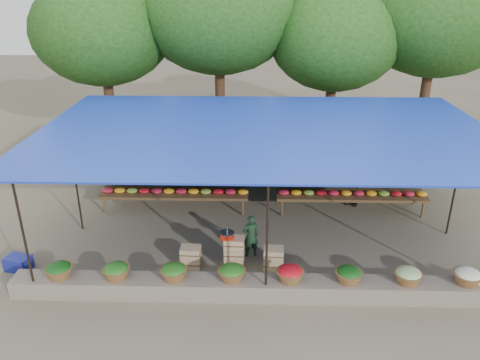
{
  "coord_description": "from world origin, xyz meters",
  "views": [
    {
      "loc": [
        -0.32,
        -10.8,
        6.15
      ],
      "look_at": [
        -0.61,
        0.2,
        1.38
      ],
      "focal_mm": 35.0,
      "sensor_mm": 36.0,
      "label": 1
    }
  ],
  "objects_px": {
    "vendor_seated": "(251,236)",
    "blue_crate_back": "(18,263)",
    "weighing_scale": "(227,235)",
    "blue_crate_front": "(101,282)",
    "crate_counter": "(233,255)"
  },
  "relations": [
    {
      "from": "vendor_seated",
      "to": "blue_crate_front",
      "type": "distance_m",
      "value": 3.5
    },
    {
      "from": "weighing_scale",
      "to": "blue_crate_back",
      "type": "height_order",
      "value": "weighing_scale"
    },
    {
      "from": "weighing_scale",
      "to": "blue_crate_back",
      "type": "xyz_separation_m",
      "value": [
        -4.78,
        -0.22,
        -0.69
      ]
    },
    {
      "from": "crate_counter",
      "to": "blue_crate_front",
      "type": "height_order",
      "value": "crate_counter"
    },
    {
      "from": "blue_crate_front",
      "to": "crate_counter",
      "type": "bearing_deg",
      "value": -2.84
    },
    {
      "from": "blue_crate_back",
      "to": "vendor_seated",
      "type": "bearing_deg",
      "value": 20.13
    },
    {
      "from": "vendor_seated",
      "to": "blue_crate_back",
      "type": "relative_size",
      "value": 2.01
    },
    {
      "from": "crate_counter",
      "to": "vendor_seated",
      "type": "distance_m",
      "value": 0.68
    },
    {
      "from": "crate_counter",
      "to": "weighing_scale",
      "type": "bearing_deg",
      "value": 180.0
    },
    {
      "from": "weighing_scale",
      "to": "vendor_seated",
      "type": "xyz_separation_m",
      "value": [
        0.53,
        0.49,
        -0.31
      ]
    },
    {
      "from": "weighing_scale",
      "to": "vendor_seated",
      "type": "distance_m",
      "value": 0.78
    },
    {
      "from": "vendor_seated",
      "to": "blue_crate_back",
      "type": "distance_m",
      "value": 5.37
    },
    {
      "from": "weighing_scale",
      "to": "blue_crate_front",
      "type": "height_order",
      "value": "weighing_scale"
    },
    {
      "from": "crate_counter",
      "to": "blue_crate_back",
      "type": "relative_size",
      "value": 4.39
    },
    {
      "from": "vendor_seated",
      "to": "blue_crate_back",
      "type": "height_order",
      "value": "vendor_seated"
    }
  ]
}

